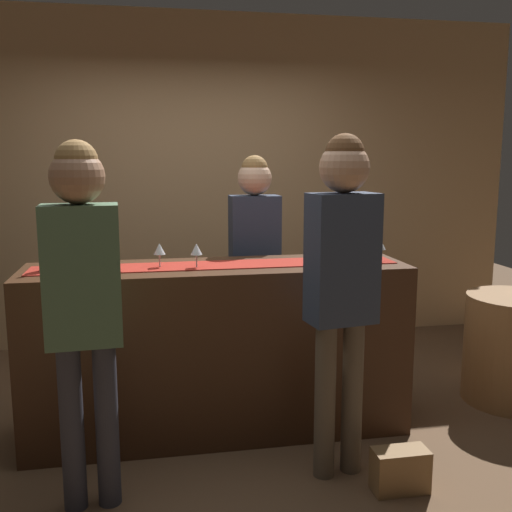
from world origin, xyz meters
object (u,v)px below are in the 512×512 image
Objects in this scene: wine_bottle_amber at (111,250)px; wine_glass_mid_counter at (159,250)px; customer_browsing at (83,286)px; wine_bottle_green at (54,250)px; bartender at (255,248)px; wine_bottle_clear at (327,242)px; customer_sipping at (342,268)px; wine_glass_near_customer at (196,250)px; handbag at (400,470)px; wine_glass_far_end at (380,245)px.

wine_bottle_amber reaches higher than wine_glass_mid_counter.
wine_glass_mid_counter is at bearing 58.69° from customer_browsing.
bartender reaches higher than wine_bottle_green.
bartender is at bearing 125.28° from wine_bottle_clear.
wine_glass_mid_counter is 1.09m from customer_sipping.
wine_bottle_green is at bearing -179.47° from wine_bottle_clear.
customer_browsing is (0.23, -0.74, -0.06)m from wine_bottle_green.
customer_browsing is (-0.57, -0.64, -0.05)m from wine_glass_near_customer.
handbag is at bearing -27.33° from wine_bottle_green.
wine_bottle_green is 0.17× the size of customer_browsing.
wine_bottle_amber and wine_bottle_clear have the same top height.
wine_bottle_clear is 1.62m from wine_bottle_green.
wine_glass_far_end is (1.33, -0.07, 0.00)m from wine_glass_mid_counter.
handbag is at bearing 107.57° from bartender.
wine_glass_near_customer is at bearing -3.87° from wine_bottle_amber.
wine_glass_far_end is at bearing 134.16° from bartender.
wine_bottle_amber is 1.94m from handbag.
bartender is (0.67, 0.59, -0.10)m from wine_glass_mid_counter.
wine_bottle_green reaches higher than wine_glass_far_end.
customer_browsing is at bearing -73.03° from wine_bottle_green.
wine_bottle_amber is 0.18× the size of bartender.
wine_glass_mid_counter is 0.08× the size of customer_browsing.
wine_bottle_clear is at bearing 97.43° from handbag.
wine_glass_far_end is at bearing -0.77° from wine_glass_near_customer.
wine_glass_near_customer is 0.08× the size of customer_sipping.
customer_sipping is (0.69, -0.57, -0.02)m from wine_glass_near_customer.
wine_glass_near_customer is at bearing 179.23° from wine_glass_far_end.
wine_glass_far_end is at bearing 77.34° from handbag.
wine_bottle_clear is 1.04m from wine_glass_mid_counter.
wine_glass_near_customer is 1.61m from handbag.
wine_glass_near_customer is 1.12m from wine_glass_far_end.
customer_browsing reaches higher than wine_bottle_clear.
customer_browsing is 1.81m from handbag.
wine_bottle_amber is at bearing -176.01° from wine_bottle_clear.
wine_bottle_clear is at bearing 25.15° from customer_browsing.
customer_sipping reaches higher than wine_bottle_clear.
wine_glass_far_end is 1.80m from customer_browsing.
bartender is (-0.66, 0.65, -0.10)m from wine_glass_far_end.
wine_bottle_amber and wine_bottle_green have the same top height.
wine_bottle_clear is at bearing 69.69° from customer_sipping.
wine_bottle_clear is 2.10× the size of wine_glass_mid_counter.
wine_glass_far_end is 1.30m from handbag.
wine_bottle_green is at bearing 146.49° from customer_sipping.
wine_bottle_green is 1.92m from wine_glass_far_end.
customer_browsing reaches higher than wine_glass_far_end.
wine_glass_near_customer is 1.00× the size of wine_glass_far_end.
wine_bottle_green is 2.10× the size of wine_glass_far_end.
wine_bottle_clear is 0.64m from bartender.
bartender is at bearing 47.56° from customer_browsing.
customer_sipping is (1.49, -0.67, -0.03)m from wine_bottle_green.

